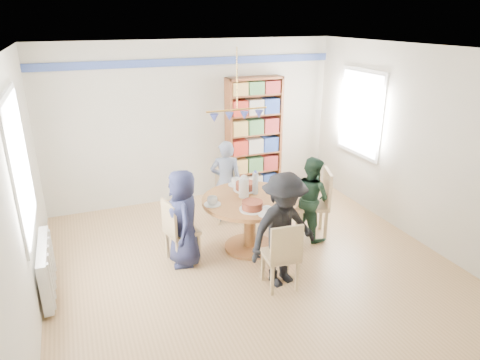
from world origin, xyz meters
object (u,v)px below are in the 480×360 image
chair_near (283,253)px  person_left (183,218)px  dining_table (250,212)px  bookshelf (254,137)px  chair_far (227,192)px  person_right (311,198)px  person_near (283,230)px  chair_left (177,228)px  person_far (226,182)px  radiator (46,268)px  chair_right (318,200)px

chair_near → person_left: bearing=132.6°
dining_table → bookshelf: 2.15m
chair_far → person_right: person_right is taller
chair_near → person_right: bearing=46.7°
person_near → person_left: bearing=125.6°
chair_far → chair_near: bearing=-91.6°
chair_left → chair_near: (0.99, -1.07, 0.00)m
dining_table → chair_far: chair_far is taller
dining_table → person_near: person_near is taller
dining_table → person_left: person_left is taller
dining_table → person_far: person_far is taller
bookshelf → chair_near: bearing=-107.0°
chair_far → person_far: size_ratio=0.64×
chair_left → person_far: (1.00, 0.88, 0.18)m
dining_table → chair_near: (-0.02, -1.03, -0.08)m
dining_table → bookshelf: bookshelf is taller
person_right → bookshelf: bookshelf is taller
person_left → dining_table: bearing=98.6°
person_right → bookshelf: bearing=-13.7°
person_left → person_right: person_left is taller
dining_table → bookshelf: bearing=65.3°
person_left → person_right: 1.88m
dining_table → person_left: size_ratio=1.01×
chair_left → chair_near: chair_near is taller
radiator → chair_near: (2.55, -0.90, 0.13)m
person_right → person_near: person_near is taller
radiator → chair_far: chair_far is taller
dining_table → person_left: 0.94m
person_far → dining_table: bearing=110.2°
chair_near → person_left: 1.36m
chair_near → person_right: person_right is taller
chair_left → bookshelf: size_ratio=0.42×
chair_far → person_near: (0.00, -1.90, 0.25)m
chair_near → bookshelf: (0.90, 2.94, 0.54)m
chair_far → person_far: (-0.05, -0.07, 0.20)m
person_right → chair_near: bearing=121.0°
chair_far → person_far: 0.21m
person_near → person_right: bearing=32.4°
dining_table → chair_far: (0.04, 1.00, -0.10)m
chair_left → person_left: person_left is taller
radiator → chair_far: 2.85m
chair_near → person_near: 0.26m
radiator → chair_right: bearing=2.2°
chair_left → chair_far: size_ratio=1.03×
chair_left → person_near: (1.05, -0.95, 0.23)m
chair_right → chair_left: bearing=179.2°
chair_far → chair_near: (-0.06, -2.03, 0.02)m
chair_right → chair_near: size_ratio=1.14×
radiator → chair_right: chair_right is taller
chair_right → person_far: bearing=139.9°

